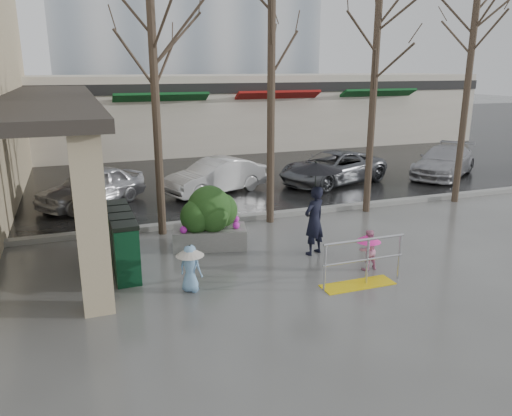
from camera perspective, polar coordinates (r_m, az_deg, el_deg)
ground at (r=11.31m, az=2.67°, el=-7.33°), size 120.00×120.00×0.00m
street_asphalt at (r=32.15m, az=-12.67°, el=7.55°), size 120.00×36.00×0.01m
curb at (r=14.83m, az=-3.26°, el=-1.32°), size 120.00×0.30×0.15m
canopy_slab at (r=17.62m, az=-22.96°, el=11.97°), size 2.80×18.00×0.25m
pillar_front at (r=9.48m, az=-18.29°, el=-1.53°), size 0.55×0.55×3.50m
pillar_back at (r=15.81m, az=-19.25°, el=5.15°), size 0.55×0.55×3.50m
storefront_row at (r=28.31m, az=-7.71°, el=10.80°), size 34.00×6.74×4.00m
handrail at (r=10.77m, az=11.93°, el=-6.74°), size 1.90×0.50×1.03m
tree_west at (r=13.35m, az=-11.77°, el=18.27°), size 3.20×3.20×6.80m
tree_midwest at (r=14.20m, az=1.79°, el=19.02°), size 3.20×3.20×7.00m
tree_mideast at (r=15.71m, az=13.56°, el=16.94°), size 3.20×3.20×6.50m
tree_east at (r=17.87m, az=23.57°, el=17.61°), size 3.20×3.20×7.20m
woman at (r=12.02m, az=6.75°, el=0.98°), size 1.26×1.26×2.32m
child_pink at (r=11.53m, az=12.68°, el=-4.31°), size 0.57×0.57×0.94m
child_blue at (r=10.25m, az=-7.52°, el=-6.32°), size 0.58×0.58×1.01m
planter at (r=12.65m, az=-5.32°, el=-1.14°), size 2.00×1.33×1.60m
news_boxes at (r=11.71m, az=-15.09°, el=-3.56°), size 0.57×2.39×1.33m
car_a at (r=17.36m, az=-18.29°, el=2.34°), size 3.90×3.31×1.26m
car_b at (r=18.12m, az=-4.64°, el=3.65°), size 4.05×2.62×1.26m
car_c at (r=19.86m, az=8.74°, el=4.60°), size 4.95×3.36×1.26m
car_d at (r=22.35m, az=20.68°, el=5.01°), size 4.57×3.92×1.26m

